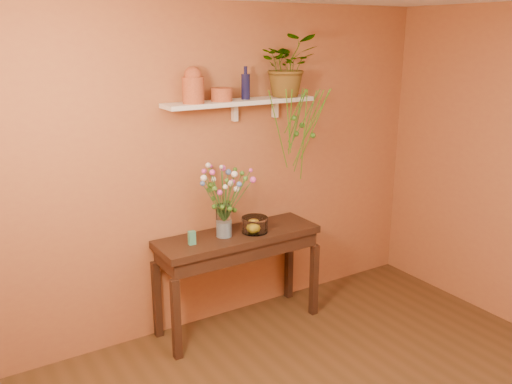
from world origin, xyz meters
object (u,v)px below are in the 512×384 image
object	(u,v)px
spider_plant	(288,66)
bouquet	(224,185)
blue_bottle	(246,86)
sideboard	(238,247)
glass_bowl	(255,225)
terracotta_jug	(193,86)
glass_vase	(224,223)

from	to	relation	value
spider_plant	bouquet	bearing A→B (deg)	-171.47
bouquet	blue_bottle	bearing A→B (deg)	23.29
bouquet	spider_plant	bearing A→B (deg)	8.53
spider_plant	bouquet	size ratio (longest dim) A/B	1.06
sideboard	spider_plant	distance (m)	1.57
spider_plant	sideboard	bearing A→B (deg)	-170.13
blue_bottle	spider_plant	xyz separation A→B (m)	(0.40, -0.02, 0.15)
blue_bottle	glass_bowl	size ratio (longest dim) A/B	1.21
sideboard	glass_bowl	world-z (taller)	glass_bowl
terracotta_jug	glass_bowl	bearing A→B (deg)	-17.11
sideboard	terracotta_jug	size ratio (longest dim) A/B	5.03
blue_bottle	terracotta_jug	bearing A→B (deg)	-177.58
sideboard	spider_plant	xyz separation A→B (m)	(0.55, 0.10, 1.47)
sideboard	blue_bottle	world-z (taller)	blue_bottle
blue_bottle	bouquet	bearing A→B (deg)	-156.71
spider_plant	blue_bottle	bearing A→B (deg)	177.48
bouquet	glass_bowl	xyz separation A→B (m)	(0.26, -0.04, -0.38)
terracotta_jug	glass_vase	world-z (taller)	terracotta_jug
spider_plant	bouquet	world-z (taller)	spider_plant
sideboard	spider_plant	world-z (taller)	spider_plant
blue_bottle	glass_bowl	xyz separation A→B (m)	(-0.01, -0.16, -1.14)
sideboard	glass_vase	distance (m)	0.27
bouquet	sideboard	bearing A→B (deg)	2.73
blue_bottle	bouquet	xyz separation A→B (m)	(-0.28, -0.12, -0.76)
glass_vase	bouquet	bearing A→B (deg)	-71.30
glass_vase	sideboard	bearing A→B (deg)	-0.34
sideboard	glass_vase	xyz separation A→B (m)	(-0.13, 0.00, 0.24)
spider_plant	glass_bowl	world-z (taller)	spider_plant
bouquet	glass_bowl	bearing A→B (deg)	-9.02
terracotta_jug	spider_plant	bearing A→B (deg)	0.16
blue_bottle	spider_plant	size ratio (longest dim) A/B	0.51
sideboard	bouquet	bearing A→B (deg)	-177.27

